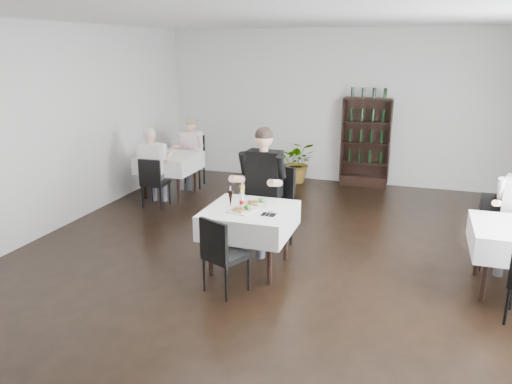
{
  "coord_description": "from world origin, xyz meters",
  "views": [
    {
      "loc": [
        1.56,
        -5.41,
        2.65
      ],
      "look_at": [
        -0.28,
        0.2,
        0.92
      ],
      "focal_mm": 35.0,
      "sensor_mm": 36.0,
      "label": 1
    }
  ],
  "objects_px": {
    "diner_main": "(262,180)",
    "wine_shelf": "(366,143)",
    "main_table": "(250,220)",
    "potted_tree": "(297,162)"
  },
  "relations": [
    {
      "from": "diner_main",
      "to": "wine_shelf",
      "type": "bearing_deg",
      "value": 75.37
    },
    {
      "from": "main_table",
      "to": "diner_main",
      "type": "distance_m",
      "value": 0.74
    },
    {
      "from": "wine_shelf",
      "to": "main_table",
      "type": "relative_size",
      "value": 1.7
    },
    {
      "from": "wine_shelf",
      "to": "potted_tree",
      "type": "height_order",
      "value": "wine_shelf"
    },
    {
      "from": "wine_shelf",
      "to": "potted_tree",
      "type": "relative_size",
      "value": 2.05
    },
    {
      "from": "wine_shelf",
      "to": "main_table",
      "type": "height_order",
      "value": "wine_shelf"
    },
    {
      "from": "main_table",
      "to": "diner_main",
      "type": "bearing_deg",
      "value": 94.91
    },
    {
      "from": "wine_shelf",
      "to": "diner_main",
      "type": "relative_size",
      "value": 1.06
    },
    {
      "from": "potted_tree",
      "to": "diner_main",
      "type": "bearing_deg",
      "value": -84.31
    },
    {
      "from": "wine_shelf",
      "to": "potted_tree",
      "type": "xyz_separation_m",
      "value": [
        -1.3,
        -0.19,
        -0.42
      ]
    }
  ]
}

